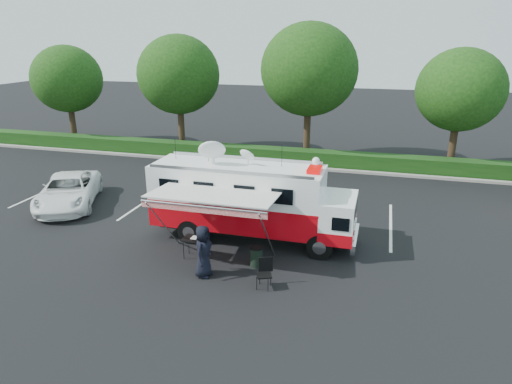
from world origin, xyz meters
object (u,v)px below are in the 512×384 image
(command_truck, at_px, (251,200))
(folding_table, at_px, (195,239))
(trash_bin, at_px, (256,256))
(white_suv, at_px, (70,205))

(command_truck, bearing_deg, folding_table, -125.65)
(trash_bin, bearing_deg, command_truck, 110.89)
(command_truck, height_order, folding_table, command_truck)
(white_suv, height_order, trash_bin, same)
(white_suv, bearing_deg, folding_table, -48.47)
(command_truck, distance_m, trash_bin, 2.68)
(white_suv, relative_size, folding_table, 5.58)
(command_truck, relative_size, white_suv, 1.54)
(command_truck, relative_size, folding_table, 8.56)
(command_truck, distance_m, folding_table, 2.82)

